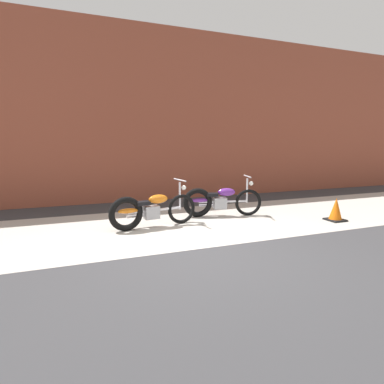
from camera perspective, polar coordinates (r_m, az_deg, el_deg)
name	(u,v)px	position (r m, az deg, el deg)	size (l,w,h in m)	color
ground_plane	(197,249)	(5.44, 0.91, -10.56)	(80.00, 80.00, 0.00)	#38383A
sidewalk_slab	(168,225)	(7.03, -4.39, -6.08)	(36.00, 3.50, 0.01)	#B2ADA3
brick_building_wall	(136,115)	(10.19, -10.23, 13.77)	(36.00, 0.50, 5.42)	brown
motorcycle_orange	(148,210)	(6.74, -8.11, -3.32)	(2.00, 0.58, 1.03)	black
motorcycle_purple	(217,201)	(7.77, 4.64, -1.65)	(1.97, 0.76, 1.03)	black
traffic_cone	(336,210)	(8.10, 25.03, -3.10)	(0.40, 0.40, 0.55)	orange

